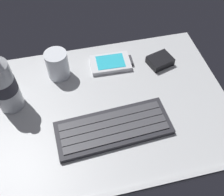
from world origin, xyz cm
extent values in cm
cube|color=#B7BABC|center=(0.00, 0.00, -1.00)|extent=(64.00, 48.00, 2.00)
cube|color=#B7BABC|center=(0.00, -23.40, 0.40)|extent=(64.00, 1.20, 0.80)
cube|color=#232328|center=(-1.41, -7.71, 0.70)|extent=(29.55, 12.53, 1.40)
cube|color=#3D3D42|center=(-1.58, -4.42, 1.55)|extent=(26.75, 3.42, 0.30)
cube|color=#3D3D42|center=(-1.47, -6.62, 1.55)|extent=(26.75, 3.42, 0.30)
cube|color=#3D3D42|center=(-1.35, -8.81, 1.55)|extent=(26.75, 3.42, 0.30)
cube|color=#3D3D42|center=(-1.23, -11.01, 1.55)|extent=(26.75, 3.42, 0.30)
cube|color=silver|center=(2.93, 14.79, 0.70)|extent=(12.28, 8.05, 1.40)
cube|color=#2DB7D1|center=(2.93, 14.79, 1.45)|extent=(8.62, 6.24, 0.10)
cube|color=#333338|center=(9.32, 14.55, 0.70)|extent=(0.94, 3.83, 1.12)
cylinder|color=silver|center=(-12.70, 14.16, 4.25)|extent=(6.40, 6.40, 8.50)
cylinder|color=yellow|center=(-12.70, 14.16, 3.26)|extent=(5.50, 5.50, 6.12)
cylinder|color=silver|center=(-26.43, 6.20, 7.50)|extent=(6.60, 6.60, 15.00)
cylinder|color=#2D2D38|center=(-26.43, 6.20, 8.25)|extent=(6.73, 6.73, 3.80)
cube|color=black|center=(17.82, 11.92, 1.20)|extent=(8.30, 7.35, 2.40)
camera|label=1|loc=(-9.37, -40.58, 58.15)|focal=42.02mm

